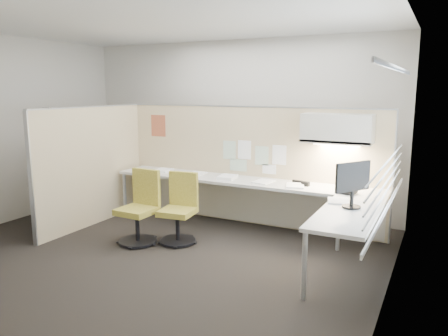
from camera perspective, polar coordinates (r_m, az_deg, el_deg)
The scene contains 26 objects.
floor at distance 5.72m, azimuth -8.71°, elevation -10.53°, with size 5.50×4.50×0.01m, color black.
ceiling at distance 5.40m, azimuth -9.57°, elevation 18.55°, with size 5.50×4.50×0.01m, color white.
wall_back at distance 7.31m, azimuth 1.33°, elevation 5.48°, with size 5.50×0.02×2.80m, color beige.
wall_left at distance 7.34m, azimuth -26.83°, elevation 4.39°, with size 0.02×4.50×2.80m, color beige.
wall_right at distance 4.38m, azimuth 21.42°, elevation 1.48°, with size 0.02×4.50×2.80m, color beige.
window_pane at distance 4.36m, azimuth 21.22°, elevation 3.45°, with size 0.01×2.80×1.30m, color #9FACB9.
partition_back at distance 6.57m, azimuth 3.18°, elevation 0.28°, with size 4.10×0.06×1.75m, color #C5AF88.
partition_left at distance 6.79m, azimuth -16.78°, elevation 0.19°, with size 0.06×2.20×1.75m, color #C5AF88.
desk at distance 6.05m, azimuth 4.64°, elevation -3.25°, with size 4.00×2.07×0.73m.
overhead_bin at distance 5.87m, azimuth 14.59°, elevation 5.02°, with size 0.90×0.36×0.38m, color beige.
task_light_strip at distance 5.89m, azimuth 14.50°, elevation 2.98°, with size 0.60×0.06×0.02m, color #FFEABF.
pinned_papers at distance 6.48m, azimuth 3.72°, elevation 1.55°, with size 1.01×0.00×0.47m.
poster at distance 7.26m, azimuth -8.58°, elevation 5.48°, with size 0.28×0.00×0.35m, color #F7551F.
chair_left at distance 5.90m, azimuth -10.89°, elevation -5.35°, with size 0.50×0.50×0.95m.
chair_right at distance 5.85m, azimuth -5.83°, elevation -5.54°, with size 0.48×0.50×0.91m.
monitor at distance 4.93m, azimuth 16.45°, elevation -1.74°, with size 0.29×0.42×0.51m.
phone at distance 5.66m, azimuth 15.73°, elevation -2.69°, with size 0.25×0.24×0.12m.
stapler at distance 6.08m, azimuth 9.55°, elevation -1.81°, with size 0.14×0.04×0.05m, color black.
tape_dispenser at distance 5.96m, azimuth 10.60°, elevation -2.05°, with size 0.10×0.06×0.06m, color black.
coat_hook at distance 6.26m, azimuth -22.46°, elevation 4.05°, with size 0.18×0.44×1.34m.
paper_stack_0 at distance 6.98m, azimuth -7.93°, elevation -0.29°, with size 0.23×0.30×0.03m, color white.
paper_stack_1 at distance 6.68m, azimuth -3.60°, elevation -0.73°, with size 0.23×0.30×0.02m, color white.
paper_stack_2 at distance 6.33m, azimuth 0.45°, elevation -1.21°, with size 0.23×0.30×0.05m, color white.
paper_stack_3 at distance 6.12m, azimuth 5.18°, elevation -1.79°, with size 0.23×0.30×0.02m, color white.
paper_stack_4 at distance 5.91m, azimuth 9.27°, elevation -2.29°, with size 0.23×0.30×0.02m, color white.
paper_stack_5 at distance 5.24m, azimuth 14.67°, elevation -4.18°, with size 0.23×0.30×0.02m, color white.
Camera 1 is at (3.15, -4.32, 2.02)m, focal length 35.00 mm.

